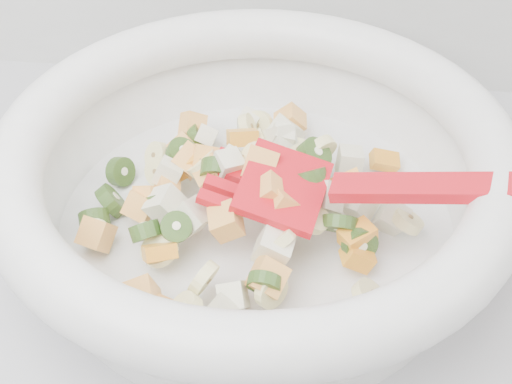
# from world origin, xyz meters

# --- Properties ---
(mixing_bowl) EXTENTS (0.48, 0.39, 0.13)m
(mixing_bowl) POSITION_xyz_m (-0.13, 1.50, 0.96)
(mixing_bowl) COLOR white
(mixing_bowl) RESTS_ON counter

